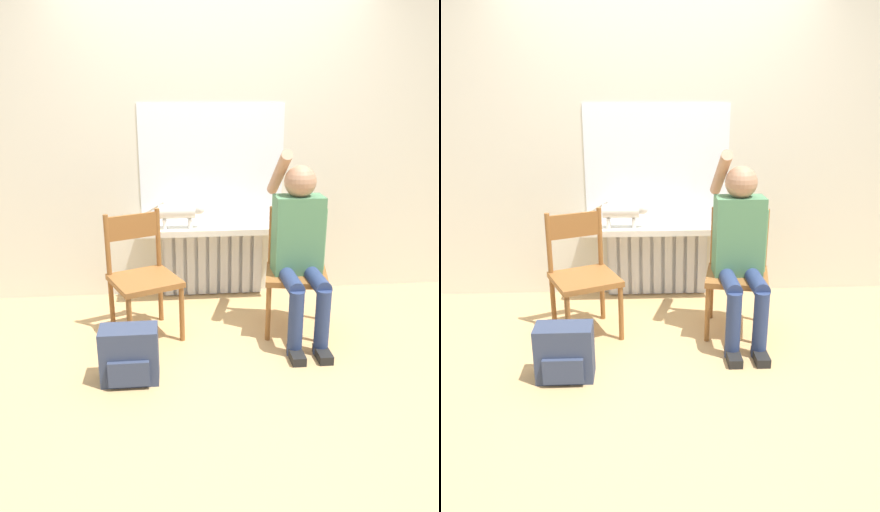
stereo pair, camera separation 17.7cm
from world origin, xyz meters
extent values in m
plane|color=tan|center=(0.00, 0.00, 0.00)|extent=(12.00, 12.00, 0.00)
cube|color=beige|center=(0.00, 1.23, 1.35)|extent=(7.00, 0.06, 2.70)
cube|color=silver|center=(0.00, 1.16, 0.29)|extent=(0.85, 0.05, 0.59)
cube|color=silver|center=(-0.38, 1.12, 0.29)|extent=(0.07, 0.03, 0.56)
cube|color=silver|center=(-0.28, 1.12, 0.29)|extent=(0.07, 0.03, 0.56)
cube|color=silver|center=(-0.19, 1.12, 0.29)|extent=(0.07, 0.03, 0.56)
cube|color=silver|center=(-0.09, 1.12, 0.29)|extent=(0.07, 0.03, 0.56)
cube|color=silver|center=(0.00, 1.12, 0.29)|extent=(0.07, 0.03, 0.56)
cube|color=silver|center=(0.09, 1.12, 0.29)|extent=(0.07, 0.03, 0.56)
cube|color=silver|center=(0.19, 1.12, 0.29)|extent=(0.07, 0.03, 0.56)
cube|color=silver|center=(0.28, 1.12, 0.29)|extent=(0.07, 0.03, 0.56)
cube|color=silver|center=(0.38, 1.12, 0.29)|extent=(0.07, 0.03, 0.56)
cube|color=silver|center=(0.00, 1.05, 0.61)|extent=(1.23, 0.29, 0.05)
cube|color=white|center=(0.00, 1.20, 1.12)|extent=(1.18, 0.01, 0.96)
cube|color=brown|center=(-0.54, 0.41, 0.43)|extent=(0.57, 0.57, 0.04)
cylinder|color=brown|center=(-0.64, 0.15, 0.20)|extent=(0.04, 0.04, 0.41)
cylinder|color=brown|center=(-0.29, 0.31, 0.20)|extent=(0.04, 0.04, 0.41)
cylinder|color=brown|center=(-0.80, 0.50, 0.20)|extent=(0.04, 0.04, 0.41)
cylinder|color=brown|center=(-0.44, 0.66, 0.20)|extent=(0.04, 0.04, 0.41)
cylinder|color=brown|center=(-0.80, 0.50, 0.67)|extent=(0.04, 0.04, 0.44)
cylinder|color=brown|center=(-0.44, 0.66, 0.67)|extent=(0.04, 0.04, 0.44)
cube|color=brown|center=(-0.62, 0.58, 0.78)|extent=(0.37, 0.18, 0.18)
cube|color=brown|center=(0.54, 0.41, 0.43)|extent=(0.51, 0.51, 0.04)
cylinder|color=brown|center=(0.32, 0.26, 0.20)|extent=(0.04, 0.04, 0.41)
cylinder|color=brown|center=(0.69, 0.18, 0.20)|extent=(0.04, 0.04, 0.41)
cylinder|color=brown|center=(0.40, 0.63, 0.20)|extent=(0.04, 0.04, 0.41)
cylinder|color=brown|center=(0.77, 0.55, 0.20)|extent=(0.04, 0.04, 0.41)
cylinder|color=brown|center=(0.40, 0.63, 0.67)|extent=(0.04, 0.04, 0.44)
cylinder|color=brown|center=(0.77, 0.55, 0.67)|extent=(0.04, 0.04, 0.44)
cube|color=brown|center=(0.58, 0.59, 0.78)|extent=(0.39, 0.10, 0.18)
cylinder|color=navy|center=(0.45, 0.23, 0.46)|extent=(0.11, 0.40, 0.11)
cylinder|color=navy|center=(0.63, 0.23, 0.46)|extent=(0.11, 0.40, 0.11)
cylinder|color=navy|center=(0.45, 0.02, 0.23)|extent=(0.10, 0.10, 0.46)
cylinder|color=navy|center=(0.63, 0.02, 0.23)|extent=(0.10, 0.10, 0.46)
cube|color=black|center=(0.45, -0.04, 0.03)|extent=(0.09, 0.20, 0.06)
cube|color=black|center=(0.63, -0.04, 0.03)|extent=(0.09, 0.20, 0.06)
cube|color=#4C7F56|center=(0.54, 0.43, 0.73)|extent=(0.34, 0.20, 0.56)
sphere|color=#A87A5B|center=(0.54, 0.43, 1.10)|extent=(0.22, 0.22, 0.22)
cylinder|color=#A87A5B|center=(0.42, 0.57, 1.14)|extent=(0.08, 0.50, 0.38)
cylinder|color=#4C7F56|center=(0.70, 0.39, 0.70)|extent=(0.08, 0.08, 0.45)
cylinder|color=silver|center=(-0.30, 1.01, 0.78)|extent=(0.29, 0.12, 0.12)
sphere|color=silver|center=(-0.12, 1.01, 0.80)|extent=(0.10, 0.10, 0.10)
cone|color=silver|center=(-0.12, 0.99, 0.84)|extent=(0.03, 0.03, 0.03)
cone|color=silver|center=(-0.12, 1.04, 0.84)|extent=(0.03, 0.03, 0.03)
cylinder|color=silver|center=(-0.20, 0.98, 0.68)|extent=(0.03, 0.03, 0.08)
cylinder|color=silver|center=(-0.20, 1.04, 0.68)|extent=(0.03, 0.03, 0.08)
cylinder|color=silver|center=(-0.40, 0.98, 0.68)|extent=(0.03, 0.03, 0.08)
cylinder|color=silver|center=(-0.40, 1.04, 0.68)|extent=(0.03, 0.03, 0.08)
cylinder|color=silver|center=(-0.49, 1.01, 0.81)|extent=(0.19, 0.03, 0.13)
cube|color=#333D56|center=(-0.62, -0.17, 0.18)|extent=(0.35, 0.19, 0.35)
cube|color=#333D56|center=(-0.62, -0.28, 0.11)|extent=(0.24, 0.03, 0.16)
camera|label=1|loc=(-0.34, -2.89, 1.71)|focal=35.00mm
camera|label=2|loc=(-0.16, -2.90, 1.71)|focal=35.00mm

